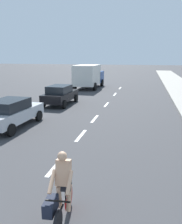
{
  "coord_description": "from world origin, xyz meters",
  "views": [
    {
      "loc": [
        3.03,
        -0.73,
        3.92
      ],
      "look_at": [
        0.39,
        10.62,
        1.1
      ],
      "focal_mm": 37.74,
      "sensor_mm": 36.0,
      "label": 1
    }
  ],
  "objects_px": {
    "parked_car_silver": "(11,112)",
    "delivery_truck": "(89,76)",
    "parked_car_black": "(60,94)",
    "cyclist": "(61,192)"
  },
  "relations": [
    {
      "from": "parked_car_black",
      "to": "delivery_truck",
      "type": "bearing_deg",
      "value": 91.96
    },
    {
      "from": "cyclist",
      "to": "parked_car_black",
      "type": "height_order",
      "value": "cyclist"
    },
    {
      "from": "parked_car_silver",
      "to": "delivery_truck",
      "type": "distance_m",
      "value": 16.51
    },
    {
      "from": "cyclist",
      "to": "delivery_truck",
      "type": "height_order",
      "value": "delivery_truck"
    },
    {
      "from": "parked_car_silver",
      "to": "cyclist",
      "type": "bearing_deg",
      "value": -48.93
    },
    {
      "from": "delivery_truck",
      "to": "parked_car_black",
      "type": "bearing_deg",
      "value": -88.26
    },
    {
      "from": "parked_car_silver",
      "to": "delivery_truck",
      "type": "bearing_deg",
      "value": 90.79
    },
    {
      "from": "cyclist",
      "to": "parked_car_silver",
      "type": "height_order",
      "value": "cyclist"
    },
    {
      "from": "delivery_truck",
      "to": "cyclist",
      "type": "bearing_deg",
      "value": -76.54
    },
    {
      "from": "cyclist",
      "to": "delivery_truck",
      "type": "xyz_separation_m",
      "value": [
        -4.97,
        23.24,
        0.67
      ]
    }
  ]
}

